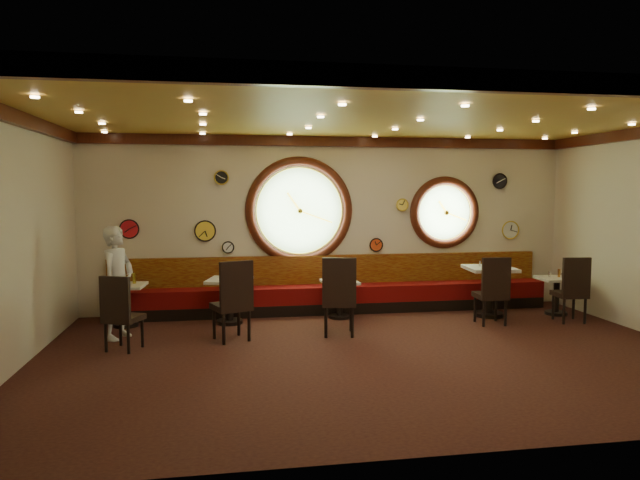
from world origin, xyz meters
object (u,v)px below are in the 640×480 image
Objects in this scene: table_a at (125,300)px; condiment_d_bottle at (494,262)px; condiment_c_salt at (336,278)px; condiment_d_salt at (480,264)px; condiment_a_bottle at (134,278)px; chair_e at (573,285)px; condiment_d_pepper at (491,264)px; table_c at (340,294)px; condiment_a_pepper at (123,282)px; condiment_c_bottle at (345,275)px; condiment_a_salt at (122,282)px; condiment_b_pepper at (233,276)px; chair_a at (120,308)px; chair_b at (234,295)px; condiment_c_pepper at (340,278)px; condiment_b_salt at (223,276)px; condiment_e_salt at (549,274)px; chair_c at (339,291)px; table_e at (557,291)px; condiment_e_pepper at (562,275)px; waiter at (118,283)px; condiment_b_bottle at (234,273)px; table_b at (230,295)px; condiment_e_bottle at (559,273)px; table_d at (489,285)px.

table_a is 4.61× the size of condiment_d_bottle.
condiment_c_salt is (3.53, 0.04, 0.27)m from table_a.
condiment_a_bottle is (-5.93, 0.23, -0.14)m from condiment_d_salt.
chair_e is 1.36m from condiment_d_pepper.
table_c is 7.36× the size of condiment_a_pepper.
condiment_a_salt is at bearing -178.28° from condiment_c_bottle.
condiment_b_pepper reaches higher than table_c.
chair_b is at bearing 32.98° from chair_a.
table_a is at bearing 179.63° from condiment_c_pepper.
chair_a reaches higher than condiment_d_pepper.
condiment_d_pepper reaches higher than condiment_d_salt.
chair_e reaches higher than condiment_d_salt.
condiment_b_salt is 0.99× the size of condiment_e_salt.
chair_a is 0.87× the size of chair_c.
table_e is 5.91m from condiment_b_salt.
condiment_b_salt is at bearing 176.83° from condiment_e_pepper.
condiment_e_salt is at bearing 93.93° from chair_e.
condiment_c_bottle is (3.70, 0.14, 0.31)m from table_a.
condiment_c_bottle is 1.76× the size of condiment_e_salt.
condiment_b_pepper is (1.75, -0.06, 0.37)m from table_a.
waiter reaches higher than condiment_e_salt.
chair_e is (7.18, 0.53, 0.03)m from chair_a.
condiment_d_bottle is (6.31, -0.22, 0.52)m from table_a.
table_e is 0.30m from condiment_e_pepper.
chair_a reaches higher than condiment_a_salt.
condiment_d_bottle is at bearing -2.71° from condiment_a_bottle.
table_a is 7.48m from table_e.
table_e is at bearing -3.11° from condiment_a_bottle.
condiment_b_pepper is 0.60× the size of condiment_b_bottle.
condiment_a_bottle reaches higher than condiment_a_pepper.
condiment_a_pepper is at bearing 28.42° from waiter.
chair_b is at bearing -165.93° from condiment_d_salt.
condiment_b_bottle is at bearing 51.25° from table_b.
table_c is 6.24× the size of condiment_c_salt.
condiment_b_salt reaches higher than table_c.
condiment_b_bottle is (-1.81, 0.01, 0.42)m from table_c.
condiment_a_bottle reaches higher than condiment_c_bottle.
condiment_a_salt is 0.05× the size of waiter.
chair_b is 5.16× the size of condiment_e_bottle.
table_a is 7.96× the size of condiment_a_salt.
condiment_d_salt is at bearing 165.97° from condiment_d_bottle.
chair_e is 7.60× the size of condiment_e_pepper.
condiment_a_pepper is (-6.24, 0.25, 0.18)m from table_d.
table_c is 6.46× the size of condiment_e_salt.
condiment_d_bottle is (0.24, -0.06, 0.03)m from condiment_d_salt.
condiment_c_salt is at bearing 175.30° from condiment_e_bottle.
condiment_c_bottle is at bearing 14.05° from chair_b.
table_a is 7.79× the size of condiment_a_pepper.
table_e is at bearing -2.52° from table_a.
condiment_b_bottle is at bearing 72.19° from condiment_b_pepper.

